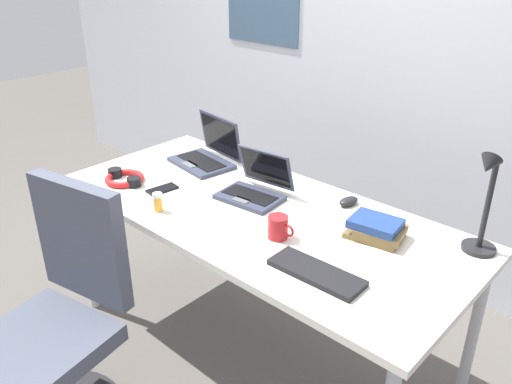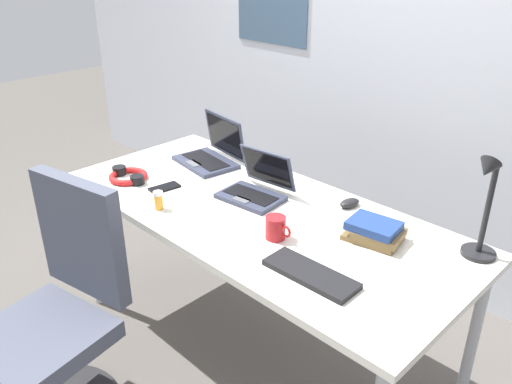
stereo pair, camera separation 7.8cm
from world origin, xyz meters
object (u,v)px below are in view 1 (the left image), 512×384
Objects in this scene: cell_phone at (162,189)px; book_stack at (377,229)px; desk_lamp at (485,204)px; laptop_far_corner at (255,188)px; pill_bottle at (158,202)px; coffee_mug at (278,227)px; external_keyboard at (316,273)px; headphones at (124,178)px; office_chair at (59,336)px; computer_mouse at (349,201)px; laptop_by_keyboard at (207,154)px.

book_stack is (0.92, 0.28, 0.03)m from cell_phone.
laptop_far_corner is (-0.89, -0.19, -0.16)m from desk_lamp.
coffee_mug reaches higher than pill_bottle.
external_keyboard is (-0.34, -0.49, -0.19)m from desk_lamp.
cell_phone is (-0.35, -0.23, -0.04)m from laptop_far_corner.
desk_lamp reaches higher than headphones.
cell_phone is 0.14× the size of office_chair.
cell_phone is (-0.69, -0.44, -0.01)m from computer_mouse.
office_chair is (-0.01, -0.50, -0.38)m from pill_bottle.
cell_phone is at bearing 15.55° from headphones.
headphones is 0.36m from pill_bottle.
external_keyboard reaches higher than cell_phone.
computer_mouse is (0.77, 0.09, -0.03)m from laptop_by_keyboard.
office_chair is (-0.21, -0.87, -0.38)m from laptop_far_corner.
book_stack is (0.57, 0.05, -0.00)m from laptop_far_corner.
book_stack reaches higher than headphones.
laptop_by_keyboard is 2.99× the size of coffee_mug.
external_keyboard is 1.01m from office_chair.
desk_lamp is 1.32m from cell_phone.
external_keyboard is (0.98, -0.41, -0.04)m from laptop_by_keyboard.
desk_lamp reaches higher than computer_mouse.
headphones is at bearing -140.64° from computer_mouse.
computer_mouse is at bearing 30.92° from laptop_far_corner.
pill_bottle is 0.08× the size of office_chair.
computer_mouse is at bearing 145.18° from book_stack.
laptop_far_corner reaches higher than headphones.
desk_lamp is 1.23m from pill_bottle.
cell_phone is 0.73m from office_chair.
headphones is (-1.43, -0.48, -0.18)m from desk_lamp.
computer_mouse reaches higher than external_keyboard.
laptop_far_corner is 0.88× the size of external_keyboard.
cell_phone is at bearing -161.04° from desk_lamp.
external_keyboard is 1.42× the size of book_stack.
coffee_mug is (0.73, -0.31, -0.00)m from laptop_by_keyboard.
headphones reaches higher than external_keyboard.
computer_mouse is at bearing 29.05° from headphones.
coffee_mug reaches higher than external_keyboard.
office_chair reaches higher than external_keyboard.
laptop_by_keyboard is 2.49× the size of cell_phone.
cell_phone is at bearing -176.76° from coffee_mug.
coffee_mug is at bearing 10.91° from cell_phone.
external_keyboard is at bearing 36.80° from office_chair.
laptop_far_corner is at bearing 41.71° from cell_phone.
laptop_far_corner is 3.01× the size of computer_mouse.
laptop_far_corner is (0.43, -0.12, -0.01)m from laptop_by_keyboard.
computer_mouse is at bearing 110.76° from external_keyboard.
cell_phone is (-1.23, -0.42, -0.19)m from desk_lamp.
laptop_by_keyboard is at bearing 164.70° from laptop_far_corner.
cell_phone is at bearing -145.96° from laptop_far_corner.
external_keyboard is 0.54m from computer_mouse.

